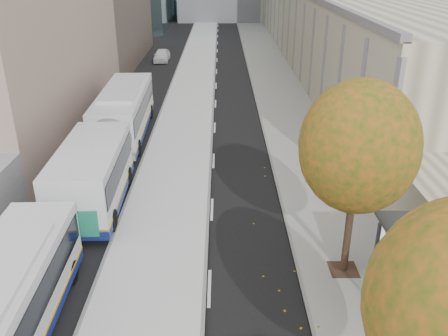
{
  "coord_description": "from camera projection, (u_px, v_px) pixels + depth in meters",
  "views": [
    {
      "loc": [
        -1.2,
        -2.28,
        11.36
      ],
      "look_at": [
        -1.06,
        17.38,
        2.5
      ],
      "focal_mm": 38.0,
      "sensor_mm": 36.0,
      "label": 1
    }
  ],
  "objects": [
    {
      "name": "sidewalk",
      "position": [
        286.0,
        107.0,
        38.67
      ],
      "size": [
        4.75,
        150.0,
        0.08
      ],
      "primitive_type": "cube",
      "color": "gray",
      "rests_on": "ground"
    },
    {
      "name": "bus_far",
      "position": [
        113.0,
        133.0,
        27.99
      ],
      "size": [
        3.36,
        19.05,
        3.16
      ],
      "rotation": [
        0.0,
        0.0,
        0.03
      ],
      "color": "silver",
      "rests_on": "ground"
    },
    {
      "name": "bus_shelter",
      "position": [
        426.0,
        254.0,
        15.89
      ],
      "size": [
        1.9,
        4.4,
        2.53
      ],
      "color": "#383A3F",
      "rests_on": "sidewalk"
    },
    {
      "name": "distant_car",
      "position": [
        162.0,
        55.0,
        55.05
      ],
      "size": [
        1.72,
        4.17,
        1.41
      ],
      "primitive_type": "imported",
      "rotation": [
        0.0,
        0.0,
        -0.01
      ],
      "color": "silver",
      "rests_on": "ground"
    },
    {
      "name": "tree_c",
      "position": [
        359.0,
        147.0,
        16.47
      ],
      "size": [
        4.2,
        4.2,
        7.28
      ],
      "color": "black",
      "rests_on": "sidewalk"
    },
    {
      "name": "bus_platform",
      "position": [
        188.0,
        107.0,
        38.61
      ],
      "size": [
        4.25,
        150.0,
        0.15
      ],
      "primitive_type": "cube",
      "color": "silver",
      "rests_on": "ground"
    },
    {
      "name": "building_tan",
      "position": [
        345.0,
        15.0,
        63.56
      ],
      "size": [
        18.0,
        92.0,
        8.0
      ],
      "primitive_type": "cube",
      "color": "gray",
      "rests_on": "ground"
    }
  ]
}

